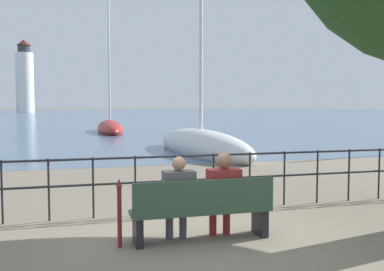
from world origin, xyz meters
The scene contains 10 objects.
ground_plane centered at (0.00, 0.00, 0.00)m, with size 1000.00×1000.00×0.00m, color #706656.
harbor_water centered at (0.00, 157.72, 0.00)m, with size 600.00×300.00×0.01m.
park_bench centered at (0.00, -0.07, 0.44)m, with size 2.03×0.45×0.90m.
seated_person_left centered at (-0.33, 0.01, 0.67)m, with size 0.45×0.35×1.22m.
seated_person_right centered at (0.33, 0.01, 0.69)m, with size 0.48×0.35×1.25m.
promenade_railing centered at (0.00, 1.62, 0.69)m, with size 15.91×0.04×1.05m.
closed_umbrella centered at (-1.17, -0.04, 0.53)m, with size 0.09×0.09×0.95m.
sailboat_0 centered at (0.82, 26.21, 0.30)m, with size 1.88×8.85×10.81m.
sailboat_1 centered at (3.21, 10.75, 0.30)m, with size 2.70×8.49×7.44m.
harbor_lighthouse centered at (-15.75, 131.57, 10.08)m, with size 5.14×5.14×21.68m.
Camera 1 is at (-1.74, -5.79, 1.92)m, focal length 40.00 mm.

